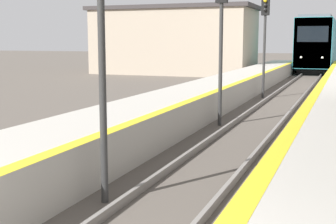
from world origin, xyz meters
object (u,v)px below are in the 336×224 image
(signal_mid, at_px, (221,21))
(signal_far, at_px, (265,27))
(train, at_px, (320,44))
(signal_near, at_px, (100,2))

(signal_mid, xyz_separation_m, signal_far, (0.06, 7.69, 0.00))
(train, height_order, signal_near, signal_near)
(signal_near, bearing_deg, train, 88.43)
(signal_far, bearing_deg, train, 87.47)
(signal_near, relative_size, signal_far, 1.00)
(train, relative_size, signal_mid, 3.94)
(signal_mid, bearing_deg, signal_near, -89.63)
(train, distance_m, signal_mid, 31.93)
(signal_mid, relative_size, signal_far, 1.00)
(signal_near, xyz_separation_m, signal_far, (0.01, 15.39, 0.00))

